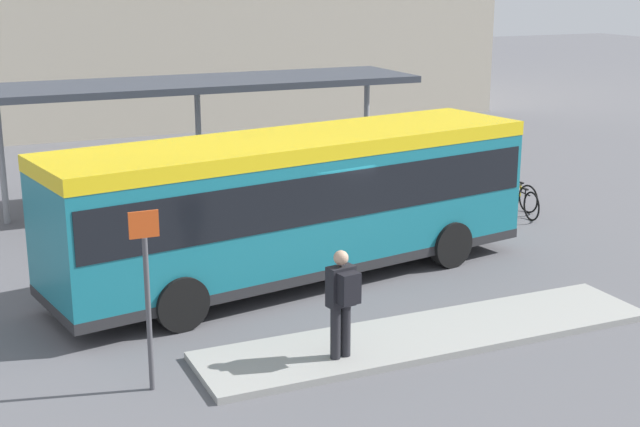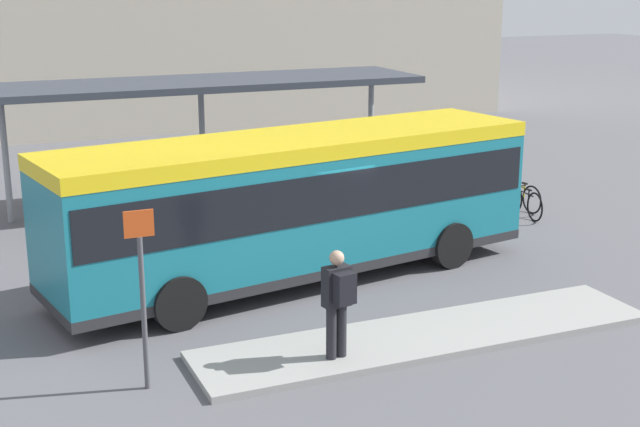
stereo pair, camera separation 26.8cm
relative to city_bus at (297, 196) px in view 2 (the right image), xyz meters
name	(u,v)px [view 2 (the right image)]	position (x,y,z in m)	size (l,w,h in m)	color
ground_plane	(297,279)	(-0.01, 0.00, -1.75)	(120.00, 120.00, 0.00)	#5B5B60
curb_island	(427,336)	(0.89, -3.80, -1.69)	(8.23, 1.80, 0.12)	#9E9E99
city_bus	(297,196)	(0.00, 0.00, 0.00)	(10.49, 4.18, 2.99)	#197284
pedestrian_waiting	(338,298)	(-0.96, -4.16, -0.60)	(0.47, 0.51, 1.80)	#232328
bicycle_black	(525,202)	(7.24, 2.27, -1.37)	(0.48, 1.78, 0.77)	black
bicycle_yellow	(519,195)	(7.55, 2.93, -1.37)	(0.48, 1.79, 0.77)	black
bicycle_red	(497,191)	(7.30, 3.59, -1.37)	(0.48, 1.75, 0.76)	black
bicycle_green	(483,187)	(7.28, 4.25, -1.41)	(0.48, 1.59, 0.69)	black
station_shelter	(201,86)	(0.00, 6.93, 1.46)	(11.94, 3.11, 3.36)	#383D47
platform_sign	(142,292)	(-3.96, -3.78, -0.20)	(0.44, 0.08, 2.80)	#4C4C51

